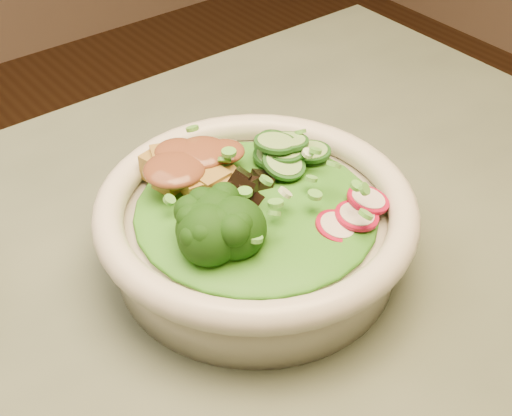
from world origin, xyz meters
TOP-DOWN VIEW (x-y plane):
  - salad_bowl at (0.19, 0.10)m, footprint 0.24×0.24m
  - lettuce_bed at (0.19, 0.10)m, footprint 0.18×0.18m
  - broccoli_florets at (0.14, 0.07)m, footprint 0.09×0.08m
  - radish_slices at (0.22, 0.04)m, footprint 0.10×0.07m
  - cucumber_slices at (0.24, 0.12)m, footprint 0.08×0.08m
  - mushroom_heap at (0.19, 0.11)m, footprint 0.08×0.08m
  - tofu_cubes at (0.17, 0.15)m, footprint 0.09×0.08m
  - peanut_sauce at (0.17, 0.15)m, footprint 0.06×0.05m
  - scallion_garnish at (0.19, 0.10)m, footprint 0.17×0.17m

SIDE VIEW (x-z plane):
  - salad_bowl at x=0.19m, z-range 0.75..0.82m
  - lettuce_bed at x=0.19m, z-range 0.79..0.82m
  - radish_slices at x=0.22m, z-range 0.80..0.82m
  - cucumber_slices at x=0.24m, z-range 0.80..0.83m
  - tofu_cubes at x=0.17m, z-range 0.80..0.83m
  - mushroom_heap at x=0.19m, z-range 0.80..0.83m
  - broccoli_florets at x=0.14m, z-range 0.80..0.84m
  - scallion_garnish at x=0.19m, z-range 0.81..0.84m
  - peanut_sauce at x=0.17m, z-range 0.82..0.83m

